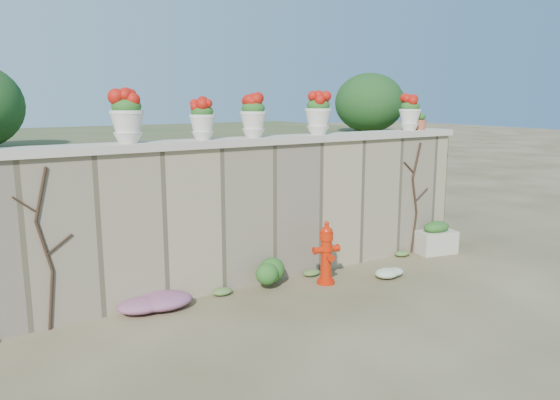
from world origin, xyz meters
TOP-DOWN VIEW (x-y plane):
  - ground at (0.00, 0.00)m, footprint 80.00×80.00m
  - stone_wall at (0.00, 1.80)m, footprint 8.00×0.40m
  - wall_cap at (0.00, 1.80)m, footprint 8.10×0.52m
  - raised_fill at (0.00, 5.00)m, footprint 9.00×6.00m
  - back_shrub_right at (3.40, 3.00)m, footprint 1.30×1.30m
  - vine_left at (-2.67, 1.58)m, footprint 0.60×0.04m
  - vine_right at (3.23, 1.58)m, footprint 0.60×0.04m
  - fire_hydrant at (0.98, 1.12)m, footprint 0.40×0.28m
  - planter_box at (3.53, 1.34)m, footprint 0.73×0.52m
  - green_shrub at (0.21, 1.36)m, footprint 0.57×0.51m
  - magenta_clump at (-1.50, 1.44)m, footprint 0.93×0.62m
  - white_flowers at (1.91, 0.75)m, footprint 0.49×0.39m
  - urn_pot_1 at (-1.60, 1.80)m, footprint 0.41×0.41m
  - urn_pot_2 at (-0.59, 1.80)m, footprint 0.34×0.34m
  - urn_pot_3 at (0.18, 1.80)m, footprint 0.37×0.37m
  - urn_pot_4 at (1.31, 1.80)m, footprint 0.40×0.40m
  - urn_pot_5 at (3.24, 1.80)m, footprint 0.37×0.37m
  - terracotta_pot at (3.49, 1.80)m, footprint 0.24×0.24m

SIDE VIEW (x-z plane):
  - ground at x=0.00m, z-range 0.00..0.00m
  - white_flowers at x=1.91m, z-range 0.00..0.18m
  - magenta_clump at x=-1.50m, z-range 0.00..0.25m
  - planter_box at x=3.53m, z-range -0.02..0.54m
  - green_shrub at x=0.21m, z-range 0.00..0.54m
  - fire_hydrant at x=0.98m, z-range 0.00..0.92m
  - vine_left at x=-2.67m, z-range 0.04..1.94m
  - vine_right at x=3.23m, z-range 0.04..1.94m
  - stone_wall at x=0.00m, z-range 0.00..2.00m
  - raised_fill at x=0.00m, z-range 0.00..2.00m
  - wall_cap at x=0.00m, z-range 2.00..2.10m
  - terracotta_pot at x=3.49m, z-range 2.09..2.37m
  - urn_pot_2 at x=-0.59m, z-range 2.10..2.63m
  - urn_pot_5 at x=3.24m, z-range 2.10..2.68m
  - urn_pot_3 at x=0.18m, z-range 2.10..2.68m
  - urn_pot_4 at x=1.31m, z-range 2.10..2.73m
  - urn_pot_1 at x=-1.60m, z-range 2.10..2.74m
  - back_shrub_right at x=3.40m, z-range 2.00..3.10m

